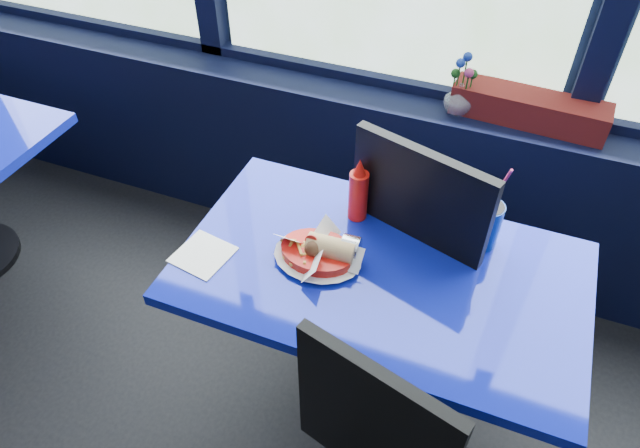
{
  "coord_description": "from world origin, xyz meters",
  "views": [
    {
      "loc": [
        0.55,
        0.88,
        2.02
      ],
      "look_at": [
        0.11,
        1.98,
        0.88
      ],
      "focal_mm": 32.0,
      "sensor_mm": 36.0,
      "label": 1
    }
  ],
  "objects_px": {
    "chair_near_back": "(408,234)",
    "food_basket": "(320,252)",
    "near_table": "(377,306)",
    "soda_cup": "(485,223)",
    "planter_box": "(529,108)",
    "ketchup_bottle": "(358,192)",
    "flower_vase": "(460,96)"
  },
  "relations": [
    {
      "from": "flower_vase",
      "to": "food_basket",
      "type": "distance_m",
      "value": 0.91
    },
    {
      "from": "planter_box",
      "to": "flower_vase",
      "type": "relative_size",
      "value": 2.35
    },
    {
      "from": "near_table",
      "to": "ketchup_bottle",
      "type": "relative_size",
      "value": 5.21
    },
    {
      "from": "flower_vase",
      "to": "chair_near_back",
      "type": "bearing_deg",
      "value": -93.23
    },
    {
      "from": "near_table",
      "to": "planter_box",
      "type": "xyz_separation_m",
      "value": [
        0.3,
        0.88,
        0.29
      ]
    },
    {
      "from": "chair_near_back",
      "to": "flower_vase",
      "type": "xyz_separation_m",
      "value": [
        0.03,
        0.53,
        0.26
      ]
    },
    {
      "from": "planter_box",
      "to": "ketchup_bottle",
      "type": "height_order",
      "value": "ketchup_bottle"
    },
    {
      "from": "soda_cup",
      "to": "ketchup_bottle",
      "type": "bearing_deg",
      "value": -175.89
    },
    {
      "from": "chair_near_back",
      "to": "food_basket",
      "type": "xyz_separation_m",
      "value": [
        -0.2,
        -0.34,
        0.17
      ]
    },
    {
      "from": "food_basket",
      "to": "ketchup_bottle",
      "type": "distance_m",
      "value": 0.24
    },
    {
      "from": "chair_near_back",
      "to": "planter_box",
      "type": "bearing_deg",
      "value": -99.47
    },
    {
      "from": "near_table",
      "to": "ketchup_bottle",
      "type": "xyz_separation_m",
      "value": [
        -0.14,
        0.19,
        0.28
      ]
    },
    {
      "from": "near_table",
      "to": "food_basket",
      "type": "relative_size",
      "value": 4.04
    },
    {
      "from": "planter_box",
      "to": "soda_cup",
      "type": "distance_m",
      "value": 0.66
    },
    {
      "from": "flower_vase",
      "to": "ketchup_bottle",
      "type": "bearing_deg",
      "value": -105.67
    },
    {
      "from": "ketchup_bottle",
      "to": "near_table",
      "type": "bearing_deg",
      "value": -53.55
    },
    {
      "from": "chair_near_back",
      "to": "food_basket",
      "type": "relative_size",
      "value": 3.6
    },
    {
      "from": "chair_near_back",
      "to": "flower_vase",
      "type": "distance_m",
      "value": 0.59
    },
    {
      "from": "flower_vase",
      "to": "soda_cup",
      "type": "height_order",
      "value": "soda_cup"
    },
    {
      "from": "flower_vase",
      "to": "food_basket",
      "type": "height_order",
      "value": "flower_vase"
    },
    {
      "from": "near_table",
      "to": "flower_vase",
      "type": "height_order",
      "value": "flower_vase"
    },
    {
      "from": "chair_near_back",
      "to": "flower_vase",
      "type": "bearing_deg",
      "value": -75.99
    },
    {
      "from": "planter_box",
      "to": "flower_vase",
      "type": "height_order",
      "value": "flower_vase"
    },
    {
      "from": "ketchup_bottle",
      "to": "food_basket",
      "type": "bearing_deg",
      "value": -100.78
    },
    {
      "from": "flower_vase",
      "to": "ketchup_bottle",
      "type": "height_order",
      "value": "flower_vase"
    },
    {
      "from": "food_basket",
      "to": "ketchup_bottle",
      "type": "xyz_separation_m",
      "value": [
        0.04,
        0.22,
        0.07
      ]
    },
    {
      "from": "planter_box",
      "to": "ketchup_bottle",
      "type": "distance_m",
      "value": 0.82
    },
    {
      "from": "near_table",
      "to": "food_basket",
      "type": "height_order",
      "value": "food_basket"
    },
    {
      "from": "chair_near_back",
      "to": "food_basket",
      "type": "height_order",
      "value": "chair_near_back"
    },
    {
      "from": "flower_vase",
      "to": "planter_box",
      "type": "bearing_deg",
      "value": 7.6
    },
    {
      "from": "near_table",
      "to": "soda_cup",
      "type": "distance_m",
      "value": 0.43
    },
    {
      "from": "chair_near_back",
      "to": "ketchup_bottle",
      "type": "bearing_deg",
      "value": 55.18
    }
  ]
}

